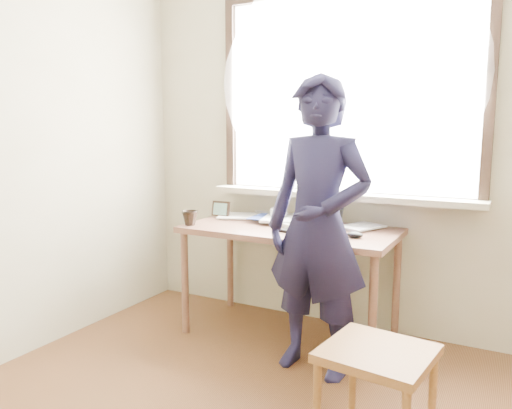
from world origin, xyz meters
The scene contains 12 objects.
room_shell centered at (-0.02, 0.20, 1.64)m, with size 3.52×4.02×2.61m.
desk centered at (-0.44, 1.63, 0.66)m, with size 1.37×0.69×0.73m.
laptop centered at (-0.26, 1.60, 0.79)m, with size 0.37×0.32×0.22m.
mug_white centered at (-0.60, 1.79, 0.78)m, with size 0.12×0.12×0.09m, color white.
mug_dark centered at (-1.06, 1.39, 0.78)m, with size 0.11×0.11×0.10m, color black.
mouse centered at (0.03, 1.53, 0.75)m, with size 0.10×0.07×0.04m, color black.
desk_clutter centered at (-0.51, 1.79, 0.76)m, with size 0.89×0.51×0.05m.
book_a centered at (-0.83, 1.90, 0.75)m, with size 0.22×0.30×0.03m, color white.
book_b centered at (-0.10, 1.86, 0.75)m, with size 0.20×0.27×0.02m, color white.
picture_frame centered at (-1.03, 1.73, 0.79)m, with size 0.14×0.02×0.11m.
work_chair centered at (0.39, 0.72, 0.38)m, with size 0.49×0.47×0.45m.
person centered at (-0.10, 1.26, 0.83)m, with size 0.61×0.40×1.67m, color black.
Camera 1 is at (0.87, -1.29, 1.37)m, focal length 35.00 mm.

